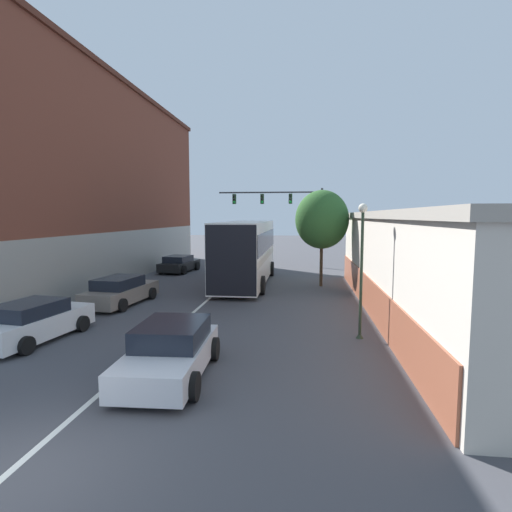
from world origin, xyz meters
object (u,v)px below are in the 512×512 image
Objects in this scene: bus at (246,249)px; parked_car_left_far at (33,322)px; street_tree_near at (322,220)px; parked_car_left_mid at (179,264)px; hatchback_foreground at (170,351)px; street_lamp at (362,264)px; traffic_signal_gantry at (286,209)px; parked_car_left_near at (121,291)px.

bus is 2.51× the size of parked_car_left_far.
parked_car_left_far is 15.67m from street_tree_near.
parked_car_left_mid is at bearing 8.33° from parked_car_left_far.
hatchback_foreground is at bearing -179.92° from bus.
traffic_signal_gantry is at bearing 100.18° from street_lamp.
bus is 1.28× the size of traffic_signal_gantry.
parked_car_left_near is 11.32m from street_lamp.
street_lamp is at bearing -136.37° from parked_car_left_mid.
parked_car_left_near is (-5.01, -6.44, -1.49)m from bus.
parked_car_left_mid is at bearing 126.57° from street_lamp.
parked_car_left_mid is 9.53m from traffic_signal_gantry.
street_lamp is 10.24m from street_tree_near.
parked_car_left_far is at bearing 155.43° from bus.
traffic_signal_gantry is 8.92m from street_tree_near.
hatchback_foreground is 5.96m from parked_car_left_far.
hatchback_foreground reaches higher than parked_car_left_near.
parked_car_left_mid is 11.79m from street_tree_near.
street_lamp is at bearing -74.49° from parked_car_left_far.
traffic_signal_gantry is at bearing 106.06° from street_tree_near.
hatchback_foreground is (0.09, -14.29, -1.47)m from bus.
parked_car_left_far is 0.75× the size of street_tree_near.
parked_car_left_mid is 0.98× the size of parked_car_left_far.
street_lamp is at bearing -152.88° from bus.
street_lamp is (5.32, 3.86, 1.90)m from hatchback_foreground.
bus is 1.89× the size of street_tree_near.
parked_car_left_far is 0.93× the size of street_lamp.
parked_car_left_near reaches higher than parked_car_left_mid.
traffic_signal_gantry reaches higher than parked_car_left_mid.
street_lamp is (3.35, -18.65, -2.18)m from traffic_signal_gantry.
parked_car_left_mid is (-0.68, 10.98, -0.03)m from parked_car_left_near.
bus is at bearing -16.95° from parked_car_left_far.
hatchback_foreground is at bearing -105.40° from parked_car_left_far.
parked_car_left_near is 11.80m from street_tree_near.
parked_car_left_mid is at bearing 14.81° from hatchback_foreground.
street_tree_near is (4.52, -0.32, 1.81)m from bus.
hatchback_foreground is 22.96m from traffic_signal_gantry.
parked_car_left_far is at bearing -171.95° from parked_car_left_mid.
street_lamp is (5.41, -10.43, 0.43)m from bus.
hatchback_foreground reaches higher than parked_car_left_mid.
traffic_signal_gantry reaches higher than street_tree_near.
parked_car_left_mid is (-5.79, 18.83, -0.06)m from hatchback_foreground.
parked_car_left_near is 5.56m from parked_car_left_far.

